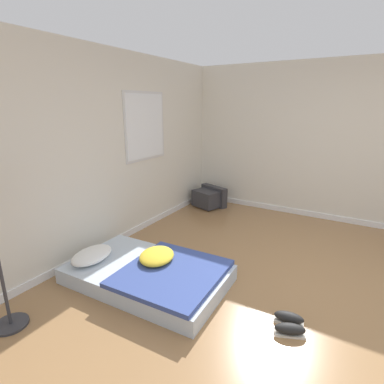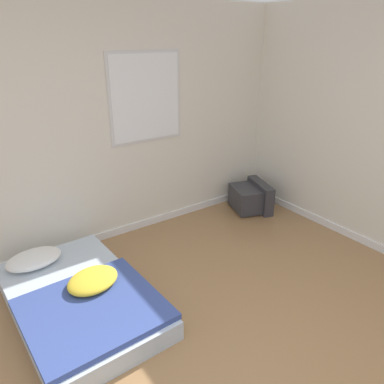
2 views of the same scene
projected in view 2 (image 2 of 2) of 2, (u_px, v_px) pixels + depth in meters
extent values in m
cube|color=silver|center=(75.00, 133.00, 3.86)|extent=(7.59, 0.06, 2.60)
cube|color=white|center=(90.00, 240.00, 4.33)|extent=(7.59, 0.02, 0.09)
cube|color=silver|center=(146.00, 98.00, 4.16)|extent=(0.90, 0.01, 1.01)
cube|color=white|center=(146.00, 98.00, 4.15)|extent=(0.83, 0.01, 0.94)
cube|color=silver|center=(79.00, 300.00, 3.31)|extent=(1.10, 1.76, 0.18)
ellipsoid|color=white|center=(34.00, 259.00, 3.61)|extent=(0.53, 0.36, 0.14)
cube|color=#384C93|center=(93.00, 309.00, 3.03)|extent=(1.09, 1.04, 0.05)
ellipsoid|color=yellow|center=(93.00, 280.00, 3.27)|extent=(0.56, 0.51, 0.11)
cube|color=#333338|center=(245.00, 198.00, 5.09)|extent=(0.45, 0.56, 0.31)
cube|color=#333338|center=(260.00, 195.00, 5.14)|extent=(0.31, 0.60, 0.38)
cube|color=#283342|center=(265.00, 194.00, 5.15)|extent=(0.16, 0.46, 0.28)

